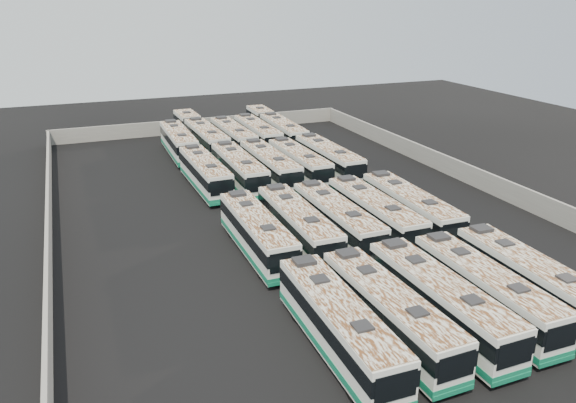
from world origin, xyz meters
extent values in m
plane|color=black|center=(0.00, 0.00, 0.00)|extent=(140.00, 140.00, 0.00)
cube|color=slate|center=(0.00, 36.30, 1.10)|extent=(45.20, 0.30, 2.20)
cube|color=slate|center=(22.30, 0.00, 1.10)|extent=(0.30, 73.20, 2.20)
cube|color=slate|center=(-22.30, 0.00, 1.10)|extent=(0.30, 73.20, 2.20)
cube|color=silver|center=(-6.01, -23.49, 1.87)|extent=(2.94, 13.08, 2.99)
cube|color=#10724F|center=(-6.01, -23.49, 0.78)|extent=(2.99, 13.13, 0.46)
cube|color=black|center=(-6.01, -23.49, 2.37)|extent=(3.00, 13.14, 1.00)
cube|color=black|center=(-6.13, -30.03, 2.23)|extent=(2.39, 0.10, 1.58)
cube|color=beige|center=(-6.01, -23.49, 3.40)|extent=(2.88, 12.82, 0.08)
cube|color=black|center=(-6.06, -26.36, 3.51)|extent=(1.05, 1.05, 0.15)
cube|color=black|center=(-5.96, -20.63, 3.51)|extent=(1.05, 1.05, 0.15)
cube|color=black|center=(-5.92, -18.02, 3.56)|extent=(1.43, 1.22, 0.28)
cylinder|color=black|center=(-7.25, -27.64, 0.54)|extent=(0.32, 1.09, 1.09)
cylinder|color=black|center=(-4.92, -27.69, 0.54)|extent=(0.32, 1.09, 1.09)
cylinder|color=black|center=(-7.10, -19.30, 0.54)|extent=(0.32, 1.09, 1.09)
cylinder|color=black|center=(-4.78, -19.34, 0.54)|extent=(0.32, 1.09, 1.09)
cube|color=silver|center=(-2.45, -23.34, 1.85)|extent=(2.99, 12.92, 2.95)
cube|color=#10724F|center=(-2.45, -23.34, 0.77)|extent=(3.04, 12.97, 0.45)
cube|color=black|center=(-2.45, -23.34, 2.34)|extent=(3.05, 12.98, 0.99)
cube|color=black|center=(-2.30, -29.79, 2.20)|extent=(2.36, 0.12, 1.55)
cube|color=#10724F|center=(-2.30, -29.79, 0.56)|extent=(2.68, 0.16, 0.30)
cube|color=beige|center=(-2.45, -23.34, 3.35)|extent=(2.93, 12.66, 0.07)
cube|color=black|center=(-2.39, -26.17, 3.46)|extent=(1.04, 1.04, 0.15)
cube|color=black|center=(-2.52, -20.52, 3.46)|extent=(1.04, 1.04, 0.15)
cube|color=black|center=(-2.58, -17.95, 3.51)|extent=(1.42, 1.21, 0.28)
cylinder|color=black|center=(-3.50, -27.48, 0.54)|extent=(0.33, 1.08, 1.07)
cylinder|color=black|center=(-1.21, -27.43, 0.54)|extent=(0.33, 1.08, 1.07)
cylinder|color=black|center=(-3.70, -19.26, 0.54)|extent=(0.33, 1.08, 1.07)
cylinder|color=black|center=(-1.41, -19.20, 0.54)|extent=(0.33, 1.08, 1.07)
cube|color=silver|center=(1.26, -23.46, 1.89)|extent=(2.92, 13.21, 3.02)
cube|color=#10724F|center=(1.26, -23.46, 0.79)|extent=(2.97, 13.26, 0.46)
cube|color=black|center=(1.26, -23.46, 2.39)|extent=(2.98, 13.27, 1.01)
cube|color=black|center=(1.35, -30.07, 2.25)|extent=(2.42, 0.09, 1.59)
cube|color=#10724F|center=(1.35, -30.07, 0.57)|extent=(2.75, 0.14, 0.31)
cube|color=beige|center=(1.26, -23.46, 3.44)|extent=(2.86, 12.94, 0.08)
cube|color=black|center=(1.30, -26.36, 3.55)|extent=(1.06, 1.06, 0.15)
cube|color=black|center=(1.22, -20.56, 3.55)|extent=(1.06, 1.06, 0.15)
cube|color=black|center=(1.19, -17.93, 3.60)|extent=(1.44, 1.23, 0.29)
cylinder|color=black|center=(0.14, -27.69, 0.55)|extent=(0.32, 1.10, 1.10)
cylinder|color=black|center=(2.49, -27.66, 0.55)|extent=(0.32, 1.10, 1.10)
cylinder|color=black|center=(0.03, -19.26, 0.55)|extent=(0.32, 1.10, 1.10)
cylinder|color=black|center=(2.38, -19.23, 0.55)|extent=(0.32, 1.10, 1.10)
cube|color=silver|center=(4.99, -23.32, 1.84)|extent=(2.75, 12.84, 2.94)
cube|color=#10724F|center=(4.99, -23.32, 0.77)|extent=(2.80, 12.89, 0.45)
cube|color=black|center=(4.99, -23.32, 2.33)|extent=(2.81, 12.90, 0.98)
cube|color=black|center=(4.96, -29.76, 2.19)|extent=(2.35, 0.07, 1.55)
cube|color=#10724F|center=(4.96, -29.76, 0.56)|extent=(2.67, 0.12, 0.30)
cube|color=beige|center=(4.99, -23.32, 3.35)|extent=(2.69, 12.59, 0.07)
cube|color=black|center=(4.98, -26.14, 3.45)|extent=(1.02, 1.02, 0.15)
cube|color=black|center=(5.01, -20.50, 3.45)|extent=(1.02, 1.02, 0.15)
cube|color=black|center=(5.03, -17.93, 3.51)|extent=(1.40, 1.18, 0.28)
cylinder|color=black|center=(3.83, -27.42, 0.53)|extent=(0.31, 1.07, 1.07)
cylinder|color=black|center=(6.12, -27.43, 0.53)|extent=(0.31, 1.07, 1.07)
cylinder|color=black|center=(3.87, -19.21, 0.53)|extent=(0.31, 1.07, 1.07)
cylinder|color=black|center=(6.16, -19.22, 0.53)|extent=(0.31, 1.07, 1.07)
cube|color=silver|center=(8.77, -23.47, 1.88)|extent=(3.00, 13.10, 2.99)
cube|color=#10724F|center=(8.77, -23.47, 0.78)|extent=(3.06, 13.16, 0.46)
cube|color=black|center=(8.77, -23.47, 2.37)|extent=(3.07, 13.17, 1.00)
cube|color=beige|center=(8.77, -23.47, 3.40)|extent=(2.94, 12.84, 0.08)
cube|color=black|center=(8.71, -26.34, 3.51)|extent=(1.06, 1.06, 0.15)
cube|color=black|center=(8.83, -20.60, 3.51)|extent=(1.06, 1.06, 0.15)
cube|color=black|center=(8.89, -17.99, 3.57)|extent=(1.44, 1.23, 0.28)
cylinder|color=black|center=(7.51, -27.62, 0.54)|extent=(0.33, 1.09, 1.09)
cylinder|color=black|center=(7.70, -19.27, 0.54)|extent=(0.33, 1.09, 1.09)
cylinder|color=black|center=(10.02, -19.33, 0.54)|extent=(0.33, 1.09, 1.09)
cube|color=silver|center=(-6.14, -8.67, 1.86)|extent=(2.75, 12.92, 2.96)
cube|color=#10724F|center=(-6.14, -8.67, 0.77)|extent=(2.80, 12.97, 0.45)
cube|color=black|center=(-6.14, -8.67, 2.35)|extent=(2.81, 12.98, 0.99)
cube|color=black|center=(-6.17, -15.15, 2.21)|extent=(2.37, 0.07, 1.56)
cube|color=#10724F|center=(-6.17, -15.15, 0.56)|extent=(2.69, 0.11, 0.30)
cube|color=beige|center=(-6.14, -8.67, 3.37)|extent=(2.70, 12.67, 0.08)
cube|color=black|center=(-6.16, -11.51, 3.48)|extent=(1.03, 1.03, 0.15)
cube|color=black|center=(-6.13, -5.83, 3.48)|extent=(1.03, 1.03, 0.15)
cube|color=black|center=(-6.12, -3.25, 3.53)|extent=(1.40, 1.19, 0.28)
cylinder|color=black|center=(-7.31, -12.80, 0.54)|extent=(0.31, 1.08, 1.08)
cylinder|color=black|center=(-5.01, -12.81, 0.54)|extent=(0.31, 1.08, 1.08)
cylinder|color=black|center=(-7.27, -4.54, 0.54)|extent=(0.31, 1.08, 1.08)
cylinder|color=black|center=(-4.97, -4.55, 0.54)|extent=(0.31, 1.08, 1.08)
cube|color=silver|center=(-2.40, -8.53, 1.89)|extent=(2.93, 13.21, 3.02)
cube|color=#10724F|center=(-2.40, -8.53, 0.79)|extent=(2.99, 13.26, 0.46)
cube|color=black|center=(-2.40, -8.53, 2.39)|extent=(3.00, 13.27, 1.01)
cube|color=black|center=(-2.50, -15.13, 2.25)|extent=(2.42, 0.10, 1.59)
cube|color=#10724F|center=(-2.50, -15.13, 0.57)|extent=(2.74, 0.14, 0.31)
cube|color=beige|center=(-2.40, -8.53, 3.44)|extent=(2.88, 12.94, 0.08)
cube|color=black|center=(-2.44, -11.42, 3.54)|extent=(1.06, 1.06, 0.15)
cube|color=black|center=(-2.36, -5.63, 3.54)|extent=(1.06, 1.06, 0.15)
cube|color=black|center=(-2.32, -3.00, 3.60)|extent=(1.44, 1.23, 0.29)
cylinder|color=black|center=(-3.63, -12.72, 0.55)|extent=(0.32, 1.10, 1.10)
cylinder|color=black|center=(-1.29, -12.76, 0.55)|extent=(0.32, 1.10, 1.10)
cylinder|color=black|center=(-3.51, -4.30, 0.55)|extent=(0.32, 1.10, 1.10)
cylinder|color=black|center=(-1.16, -4.33, 0.55)|extent=(0.32, 1.10, 1.10)
cube|color=silver|center=(1.26, -8.61, 1.87)|extent=(2.82, 13.06, 2.99)
cube|color=#10724F|center=(1.26, -8.61, 0.78)|extent=(2.87, 13.11, 0.46)
cube|color=black|center=(1.26, -8.61, 2.37)|extent=(2.88, 13.12, 1.00)
cube|color=black|center=(1.31, -15.15, 2.23)|extent=(2.39, 0.08, 1.58)
cube|color=#10724F|center=(1.31, -15.15, 0.56)|extent=(2.72, 0.12, 0.30)
cube|color=beige|center=(1.26, -8.61, 3.40)|extent=(2.76, 12.79, 0.08)
cube|color=black|center=(1.28, -11.48, 3.51)|extent=(1.04, 1.04, 0.15)
cube|color=black|center=(1.24, -5.75, 3.51)|extent=(1.04, 1.04, 0.15)
cube|color=black|center=(1.22, -3.14, 3.56)|extent=(1.42, 1.21, 0.28)
cylinder|color=black|center=(0.13, -12.79, 0.54)|extent=(0.31, 1.09, 1.09)
cylinder|color=black|center=(2.46, -12.78, 0.54)|extent=(0.31, 1.09, 1.09)
cylinder|color=black|center=(0.07, -4.45, 0.54)|extent=(0.31, 1.09, 1.09)
cylinder|color=black|center=(2.39, -4.43, 0.54)|extent=(0.31, 1.09, 1.09)
cube|color=silver|center=(4.97, -8.69, 1.90)|extent=(2.78, 13.22, 3.03)
cube|color=#10724F|center=(4.97, -8.69, 0.79)|extent=(2.83, 13.27, 0.46)
cube|color=black|center=(4.97, -8.69, 2.40)|extent=(2.84, 13.28, 1.01)
cube|color=black|center=(4.98, -15.31, 2.26)|extent=(2.42, 0.06, 1.60)
cube|color=#10724F|center=(4.98, -15.31, 0.57)|extent=(2.75, 0.11, 0.31)
cube|color=beige|center=(4.97, -8.69, 3.45)|extent=(2.72, 12.95, 0.08)
cube|color=black|center=(4.98, -11.59, 3.56)|extent=(1.05, 1.05, 0.15)
cube|color=black|center=(4.97, -5.78, 3.56)|extent=(1.05, 1.05, 0.15)
cube|color=black|center=(4.96, -3.14, 3.61)|extent=(1.43, 1.21, 0.29)
cylinder|color=black|center=(3.80, -12.92, 0.55)|extent=(0.31, 1.10, 1.10)
cylinder|color=black|center=(6.16, -12.91, 0.55)|extent=(0.31, 1.10, 1.10)
cylinder|color=black|center=(3.79, -4.46, 0.55)|extent=(0.31, 1.10, 1.10)
cylinder|color=black|center=(6.14, -4.46, 0.55)|extent=(0.31, 1.10, 1.10)
cube|color=silver|center=(8.71, -8.69, 1.91)|extent=(3.06, 13.35, 3.05)
cube|color=#10724F|center=(8.71, -8.69, 0.80)|extent=(3.11, 13.40, 0.47)
cube|color=black|center=(8.71, -8.69, 2.41)|extent=(3.12, 13.41, 1.02)
cube|color=black|center=(8.57, -15.35, 2.27)|extent=(2.44, 0.11, 1.61)
cube|color=#10724F|center=(8.57, -15.35, 0.58)|extent=(2.77, 0.16, 0.31)
cube|color=beige|center=(8.71, -8.69, 3.47)|extent=(3.00, 13.08, 0.08)
cube|color=black|center=(8.65, -11.61, 3.58)|extent=(1.07, 1.07, 0.16)
cube|color=black|center=(8.77, -5.77, 3.58)|extent=(1.07, 1.07, 0.16)
cube|color=black|center=(8.83, -3.11, 3.63)|extent=(1.47, 1.25, 0.29)
cylinder|color=black|center=(7.43, -12.92, 0.55)|extent=(0.33, 1.11, 1.11)
cylinder|color=black|center=(9.80, -12.97, 0.55)|extent=(0.33, 1.11, 1.11)
cylinder|color=black|center=(7.62, -4.41, 0.55)|extent=(0.33, 1.11, 1.11)
cylinder|color=black|center=(9.99, -4.47, 0.55)|extent=(0.33, 1.11, 1.11)
cube|color=silver|center=(-6.15, 9.13, 1.87)|extent=(2.95, 13.03, 2.97)
cube|color=#10724F|center=(-6.15, 9.13, 0.78)|extent=(3.00, 13.08, 0.45)
cube|color=black|center=(-6.15, 9.13, 2.36)|extent=(3.01, 13.09, 1.00)
cube|color=black|center=(-6.03, 2.62, 2.22)|extent=(2.38, 0.11, 1.57)
cube|color=#10724F|center=(-6.03, 2.62, 0.56)|extent=(2.71, 0.15, 0.30)
cube|color=beige|center=(-6.15, 9.13, 3.39)|extent=(2.89, 12.77, 0.08)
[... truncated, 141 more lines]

